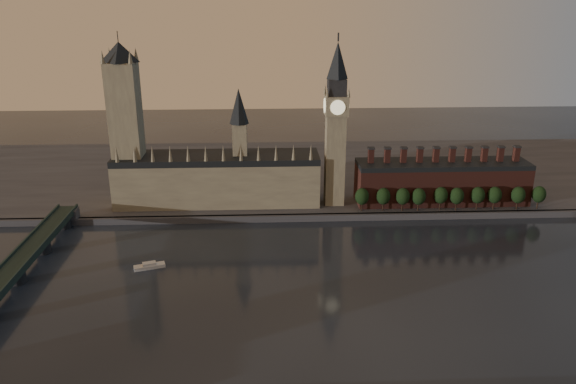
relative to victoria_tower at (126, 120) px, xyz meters
name	(u,v)px	position (x,y,z in m)	size (l,w,h in m)	color
ground	(340,293)	(120.00, -115.00, -59.09)	(900.00, 900.00, 0.00)	black
north_bank	(310,174)	(120.00, 63.04, -57.09)	(900.00, 182.00, 4.00)	#49494E
palace_of_westminster	(218,176)	(55.59, -0.09, -37.46)	(130.00, 30.30, 74.00)	gray
victoria_tower	(126,120)	(0.00, 0.00, 0.00)	(24.00, 24.00, 108.00)	gray
big_ben	(336,123)	(130.00, -5.00, -2.26)	(15.00, 15.00, 107.00)	gray
chimney_block	(441,181)	(200.00, -5.00, -41.27)	(110.00, 25.00, 37.00)	#4F241E
embankment_tree_0	(362,197)	(145.77, -19.76, -45.62)	(8.60, 8.60, 14.88)	black
embankment_tree_1	(383,196)	(159.16, -19.92, -45.62)	(8.60, 8.60, 14.88)	black
embankment_tree_2	(403,196)	(171.25, -20.62, -45.62)	(8.60, 8.60, 14.88)	black
embankment_tree_3	(419,197)	(181.08, -21.36, -45.62)	(8.60, 8.60, 14.88)	black
embankment_tree_4	(441,195)	(195.52, -19.70, -45.62)	(8.60, 8.60, 14.88)	black
embankment_tree_5	(457,196)	(205.20, -21.34, -45.62)	(8.60, 8.60, 14.88)	black
embankment_tree_6	(478,195)	(218.75, -20.56, -45.62)	(8.60, 8.60, 14.88)	black
embankment_tree_7	(495,195)	(229.48, -20.58, -45.62)	(8.60, 8.60, 14.88)	black
embankment_tree_8	(518,195)	(244.25, -21.27, -45.62)	(8.60, 8.60, 14.88)	black
embankment_tree_9	(539,194)	(257.74, -20.75, -45.62)	(8.60, 8.60, 14.88)	black
river_boat	(149,266)	(25.78, -84.91, -57.90)	(16.17, 8.92, 3.11)	silver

